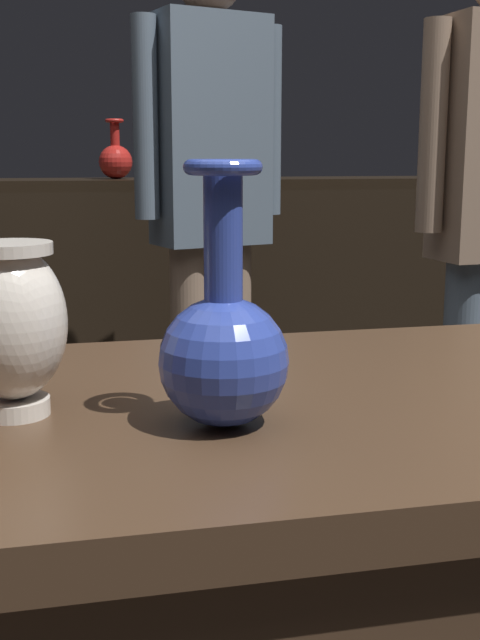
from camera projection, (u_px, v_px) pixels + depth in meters
The scene contains 5 objects.
back_display_shelf at pixel (120, 310), 3.10m from camera, with size 2.60×0.40×0.99m.
vase_centerpiece at pixel (224, 346), 0.82m from camera, with size 0.13×0.13×0.27m.
vase_right_accent at pixel (11, 323), 0.85m from camera, with size 0.12×0.12×0.19m.
shelf_vase_center at pixel (116, 159), 2.96m from camera, with size 0.12×0.12×0.22m.
visitor_center_back at pixel (210, 190), 2.37m from camera, with size 0.45×0.26×1.66m.
Camera 1 is at (-0.21, -0.87, 1.07)m, focal length 45.39 mm.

